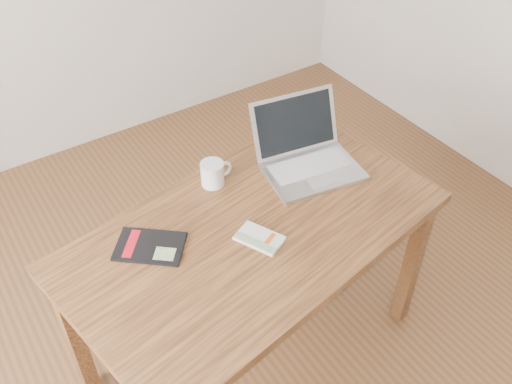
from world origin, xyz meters
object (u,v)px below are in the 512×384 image
white_guidebook (260,238)px  laptop (306,154)px  coffee_mug (213,173)px  desk (254,245)px  black_guidebook (150,246)px

white_guidebook → laptop: laptop is taller
laptop → coffee_mug: bearing=173.5°
white_guidebook → coffee_mug: coffee_mug is taller
coffee_mug → desk: bearing=-90.5°
laptop → black_guidebook: bearing=-165.1°
desk → white_guidebook: white_guidebook is taller
black_guidebook → laptop: 0.72m
black_guidebook → coffee_mug: coffee_mug is taller
desk → black_guidebook: bearing=151.7°
desk → black_guidebook: (-0.35, 0.11, 0.10)m
black_guidebook → coffee_mug: size_ratio=2.11×
desk → white_guidebook: size_ratio=7.79×
desk → laptop: (0.37, 0.18, 0.14)m
desk → coffee_mug: coffee_mug is taller
white_guidebook → coffee_mug: 0.35m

